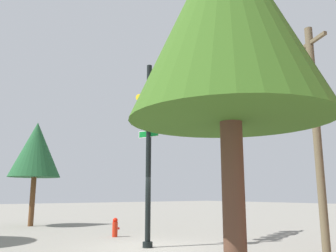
{
  "coord_description": "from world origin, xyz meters",
  "views": [
    {
      "loc": [
        -7.3,
        -10.83,
        1.9
      ],
      "look_at": [
        1.04,
        0.15,
        4.59
      ],
      "focal_mm": 37.14,
      "sensor_mm": 36.0,
      "label": 1
    }
  ],
  "objects_px": {
    "fire_hydrant": "(115,227)",
    "tree_mid": "(36,150)",
    "signal_pole_assembly": "(174,116)",
    "utility_pole": "(317,130)",
    "tree_near": "(227,19)"
  },
  "relations": [
    {
      "from": "signal_pole_assembly",
      "to": "tree_near",
      "type": "xyz_separation_m",
      "value": [
        -5.65,
        -8.37,
        -0.88
      ]
    },
    {
      "from": "tree_mid",
      "to": "signal_pole_assembly",
      "type": "bearing_deg",
      "value": -75.85
    },
    {
      "from": "fire_hydrant",
      "to": "utility_pole",
      "type": "bearing_deg",
      "value": -67.37
    },
    {
      "from": "signal_pole_assembly",
      "to": "tree_mid",
      "type": "relative_size",
      "value": 1.09
    },
    {
      "from": "signal_pole_assembly",
      "to": "utility_pole",
      "type": "xyz_separation_m",
      "value": [
        2.17,
        -5.17,
        -1.13
      ]
    },
    {
      "from": "fire_hydrant",
      "to": "tree_mid",
      "type": "relative_size",
      "value": 0.13
    },
    {
      "from": "tree_mid",
      "to": "fire_hydrant",
      "type": "bearing_deg",
      "value": -79.09
    },
    {
      "from": "utility_pole",
      "to": "tree_mid",
      "type": "bearing_deg",
      "value": 107.09
    },
    {
      "from": "utility_pole",
      "to": "fire_hydrant",
      "type": "relative_size",
      "value": 9.46
    },
    {
      "from": "utility_pole",
      "to": "tree_mid",
      "type": "distance_m",
      "value": 16.41
    },
    {
      "from": "tree_near",
      "to": "tree_mid",
      "type": "xyz_separation_m",
      "value": [
        3.0,
        18.87,
        0.24
      ]
    },
    {
      "from": "utility_pole",
      "to": "fire_hydrant",
      "type": "distance_m",
      "value": 9.43
    },
    {
      "from": "signal_pole_assembly",
      "to": "utility_pole",
      "type": "bearing_deg",
      "value": -67.22
    },
    {
      "from": "utility_pole",
      "to": "tree_near",
      "type": "bearing_deg",
      "value": -157.81
    },
    {
      "from": "fire_hydrant",
      "to": "tree_mid",
      "type": "bearing_deg",
      "value": 100.91
    }
  ]
}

